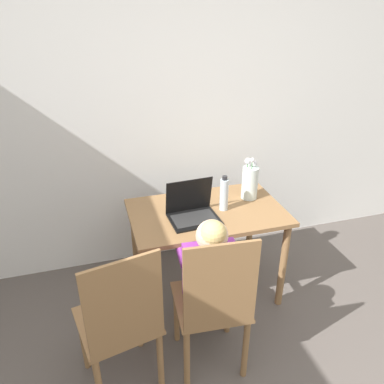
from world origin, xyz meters
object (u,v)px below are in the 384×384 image
object	(u,v)px
chair_spare	(121,324)
person_seated	(208,270)
water_bottle	(224,194)
chair_occupied	(214,304)
flower_vase	(250,182)
laptop	(192,209)

from	to	relation	value
chair_spare	person_seated	bearing A→B (deg)	-177.73
water_bottle	chair_spare	bearing A→B (deg)	-141.67
chair_occupied	person_seated	size ratio (longest dim) A/B	0.98
chair_spare	flower_vase	distance (m)	1.31
chair_occupied	flower_vase	world-z (taller)	flower_vase
person_seated	laptop	distance (m)	0.48
laptop	water_bottle	xyz separation A→B (m)	(0.24, 0.04, 0.06)
laptop	flower_vase	world-z (taller)	flower_vase
laptop	flower_vase	distance (m)	0.50
flower_vase	person_seated	bearing A→B (deg)	-130.17
chair_occupied	laptop	distance (m)	0.66
laptop	person_seated	bearing A→B (deg)	-98.28
chair_spare	laptop	bearing A→B (deg)	-144.97
chair_occupied	flower_vase	distance (m)	0.97
chair_spare	person_seated	world-z (taller)	person_seated
flower_vase	water_bottle	size ratio (longest dim) A/B	1.29
chair_occupied	water_bottle	size ratio (longest dim) A/B	3.91
chair_occupied	water_bottle	distance (m)	0.77
chair_spare	person_seated	xyz separation A→B (m)	(0.52, 0.13, 0.13)
chair_spare	laptop	world-z (taller)	chair_spare
person_seated	water_bottle	distance (m)	0.60
person_seated	laptop	xyz separation A→B (m)	(0.04, 0.46, 0.14)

